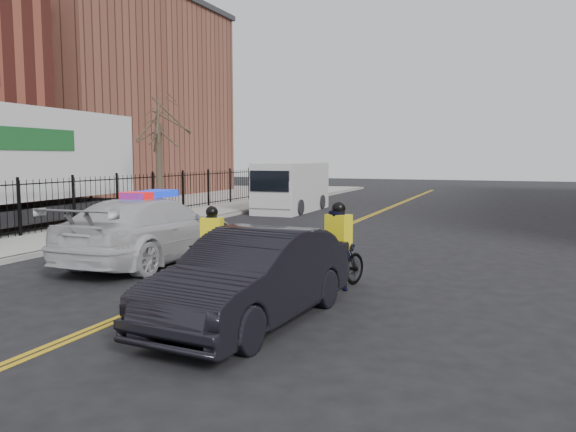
# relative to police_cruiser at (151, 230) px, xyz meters

# --- Properties ---
(ground) EXTENTS (120.00, 120.00, 0.00)m
(ground) POSITION_rel_police_cruiser_xyz_m (2.61, -2.35, -0.86)
(ground) COLOR black
(ground) RESTS_ON ground
(center_line_left) EXTENTS (0.10, 60.00, 0.01)m
(center_line_left) POSITION_rel_police_cruiser_xyz_m (2.53, 5.65, -0.86)
(center_line_left) COLOR gold
(center_line_left) RESTS_ON ground
(center_line_right) EXTENTS (0.10, 60.00, 0.01)m
(center_line_right) POSITION_rel_police_cruiser_xyz_m (2.69, 5.65, -0.86)
(center_line_right) COLOR gold
(center_line_right) RESTS_ON ground
(sidewalk) EXTENTS (3.00, 60.00, 0.15)m
(sidewalk) POSITION_rel_police_cruiser_xyz_m (-4.89, 5.65, -0.79)
(sidewalk) COLOR #9A9791
(sidewalk) RESTS_ON ground
(curb) EXTENTS (0.20, 60.00, 0.15)m
(curb) POSITION_rel_police_cruiser_xyz_m (-3.39, 5.65, -0.79)
(curb) COLOR #9A9791
(curb) RESTS_ON ground
(iron_fence) EXTENTS (0.12, 28.00, 2.00)m
(iron_fence) POSITION_rel_police_cruiser_xyz_m (-6.39, 5.65, 0.14)
(iron_fence) COLOR black
(iron_fence) RESTS_ON ground
(warehouse_far) EXTENTS (14.00, 18.00, 14.00)m
(warehouse_far) POSITION_rel_police_cruiser_xyz_m (-20.39, 21.65, 6.14)
(warehouse_far) COLOR brown
(warehouse_far) RESTS_ON ground
(street_tree) EXTENTS (3.20, 3.20, 4.80)m
(street_tree) POSITION_rel_police_cruiser_xyz_m (-4.99, 7.65, 2.67)
(street_tree) COLOR #362B20
(street_tree) RESTS_ON sidewalk
(police_cruiser) EXTENTS (2.48, 5.92, 1.87)m
(police_cruiser) POSITION_rel_police_cruiser_xyz_m (0.00, 0.00, 0.00)
(police_cruiser) COLOR silver
(police_cruiser) RESTS_ON ground
(dark_sedan) EXTENTS (2.03, 4.84, 1.55)m
(dark_sedan) POSITION_rel_police_cruiser_xyz_m (4.84, -3.94, -0.08)
(dark_sedan) COLOR black
(dark_sedan) RESTS_ON ground
(cargo_van) EXTENTS (2.35, 5.89, 2.45)m
(cargo_van) POSITION_rel_police_cruiser_xyz_m (-1.64, 14.15, 0.34)
(cargo_van) COLOR silver
(cargo_van) RESTS_ON ground
(cyclist_near) EXTENTS (0.96, 1.83, 1.71)m
(cyclist_near) POSITION_rel_police_cruiser_xyz_m (2.80, -1.70, -0.27)
(cyclist_near) COLOR black
(cyclist_near) RESTS_ON ground
(cyclist_far) EXTENTS (1.03, 1.90, 1.85)m
(cyclist_far) POSITION_rel_police_cruiser_xyz_m (5.47, -1.14, -0.13)
(cyclist_far) COLOR black
(cyclist_far) RESTS_ON ground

